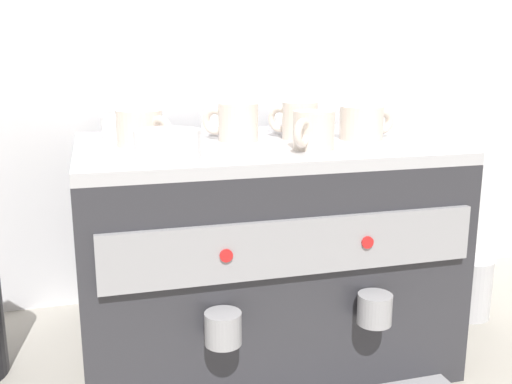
{
  "coord_description": "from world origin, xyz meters",
  "views": [
    {
      "loc": [
        -0.29,
        -1.04,
        0.58
      ],
      "look_at": [
        0.0,
        0.0,
        0.32
      ],
      "focal_mm": 40.48,
      "sensor_mm": 36.0,
      "label": 1
    }
  ],
  "objects": [
    {
      "name": "ground_plane",
      "position": [
        0.0,
        0.0,
        0.0
      ],
      "size": [
        4.0,
        4.0,
        0.0
      ],
      "primitive_type": "plane",
      "color": "#9E998E"
    },
    {
      "name": "tiled_backsplash_wall",
      "position": [
        0.0,
        0.33,
        0.52
      ],
      "size": [
        2.8,
        0.03,
        1.04
      ],
      "primitive_type": "cube",
      "color": "silver",
      "rests_on": "ground_plane"
    },
    {
      "name": "espresso_machine",
      "position": [
        0.0,
        -0.0,
        0.21
      ],
      "size": [
        0.66,
        0.57,
        0.42
      ],
      "color": "#2D2D33",
      "rests_on": "ground_plane"
    },
    {
      "name": "ceramic_cup_0",
      "position": [
        -0.03,
        0.02,
        0.46
      ],
      "size": [
        0.1,
        0.09,
        0.07
      ],
      "color": "beige",
      "rests_on": "espresso_machine"
    },
    {
      "name": "ceramic_cup_1",
      "position": [
        0.07,
        -0.11,
        0.45
      ],
      "size": [
        0.09,
        0.09,
        0.07
      ],
      "color": "beige",
      "rests_on": "espresso_machine"
    },
    {
      "name": "ceramic_cup_2",
      "position": [
        0.21,
        -0.02,
        0.45
      ],
      "size": [
        0.12,
        0.08,
        0.06
      ],
      "color": "beige",
      "rests_on": "espresso_machine"
    },
    {
      "name": "ceramic_cup_3",
      "position": [
        0.09,
        0.02,
        0.46
      ],
      "size": [
        0.08,
        0.09,
        0.07
      ],
      "color": "beige",
      "rests_on": "espresso_machine"
    },
    {
      "name": "ceramic_cup_4",
      "position": [
        -0.21,
        0.01,
        0.45
      ],
      "size": [
        0.1,
        0.1,
        0.06
      ],
      "color": "beige",
      "rests_on": "espresso_machine"
    },
    {
      "name": "ceramic_bowl_0",
      "position": [
        0.13,
        0.12,
        0.44
      ],
      "size": [
        0.12,
        0.12,
        0.03
      ],
      "color": "white",
      "rests_on": "espresso_machine"
    },
    {
      "name": "ceramic_bowl_1",
      "position": [
        -0.18,
        -0.13,
        0.44
      ],
      "size": [
        0.1,
        0.1,
        0.04
      ],
      "color": "white",
      "rests_on": "espresso_machine"
    },
    {
      "name": "ceramic_bowl_2",
      "position": [
        -0.22,
        0.14,
        0.44
      ],
      "size": [
        0.12,
        0.12,
        0.04
      ],
      "color": "white",
      "rests_on": "espresso_machine"
    },
    {
      "name": "ceramic_bowl_3",
      "position": [
        -0.03,
        0.14,
        0.44
      ],
      "size": [
        0.09,
        0.09,
        0.04
      ],
      "color": "white",
      "rests_on": "espresso_machine"
    },
    {
      "name": "milk_pitcher",
      "position": [
        0.5,
        0.01,
        0.07
      ],
      "size": [
        0.1,
        0.1,
        0.14
      ],
      "primitive_type": "cylinder",
      "color": "#B7B7BC",
      "rests_on": "ground_plane"
    }
  ]
}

